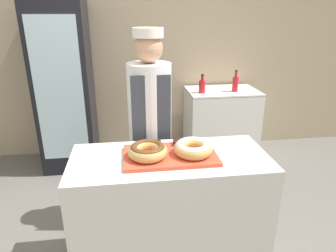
{
  "coord_description": "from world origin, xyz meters",
  "views": [
    {
      "loc": [
        -0.25,
        -1.75,
        1.78
      ],
      "look_at": [
        0.0,
        0.1,
        1.08
      ],
      "focal_mm": 32.0,
      "sensor_mm": 36.0,
      "label": 1
    }
  ],
  "objects_px": {
    "brownie_back_right": "(179,142)",
    "serving_tray": "(170,155)",
    "bottle_red_b": "(235,83)",
    "brownie_back_left": "(156,144)",
    "chest_freezer": "(220,123)",
    "donut_light_glaze": "(193,148)",
    "beverage_fridge": "(65,89)",
    "bottle_red": "(202,86)",
    "donut_chocolate_glaze": "(148,150)",
    "baker_person": "(150,128)"
  },
  "relations": [
    {
      "from": "baker_person",
      "to": "bottle_red",
      "type": "height_order",
      "value": "baker_person"
    },
    {
      "from": "beverage_fridge",
      "to": "bottle_red_b",
      "type": "relative_size",
      "value": 7.44
    },
    {
      "from": "baker_person",
      "to": "brownie_back_left",
      "type": "bearing_deg",
      "value": -89.12
    },
    {
      "from": "brownie_back_right",
      "to": "serving_tray",
      "type": "bearing_deg",
      "value": -121.16
    },
    {
      "from": "chest_freezer",
      "to": "bottle_red",
      "type": "relative_size",
      "value": 3.96
    },
    {
      "from": "serving_tray",
      "to": "donut_chocolate_glaze",
      "type": "xyz_separation_m",
      "value": [
        -0.15,
        -0.02,
        0.06
      ]
    },
    {
      "from": "donut_light_glaze",
      "to": "chest_freezer",
      "type": "xyz_separation_m",
      "value": [
        0.77,
        1.79,
        -0.52
      ]
    },
    {
      "from": "donut_chocolate_glaze",
      "to": "donut_light_glaze",
      "type": "bearing_deg",
      "value": 0.0
    },
    {
      "from": "brownie_back_left",
      "to": "chest_freezer",
      "type": "bearing_deg",
      "value": 58.64
    },
    {
      "from": "beverage_fridge",
      "to": "bottle_red",
      "type": "relative_size",
      "value": 8.66
    },
    {
      "from": "brownie_back_left",
      "to": "donut_light_glaze",
      "type": "bearing_deg",
      "value": -34.7
    },
    {
      "from": "donut_chocolate_glaze",
      "to": "brownie_back_right",
      "type": "xyz_separation_m",
      "value": [
        0.23,
        0.16,
        -0.03
      ]
    },
    {
      "from": "baker_person",
      "to": "chest_freezer",
      "type": "height_order",
      "value": "baker_person"
    },
    {
      "from": "serving_tray",
      "to": "chest_freezer",
      "type": "relative_size",
      "value": 0.69
    },
    {
      "from": "serving_tray",
      "to": "bottle_red_b",
      "type": "relative_size",
      "value": 2.33
    },
    {
      "from": "beverage_fridge",
      "to": "chest_freezer",
      "type": "bearing_deg",
      "value": 0.2
    },
    {
      "from": "baker_person",
      "to": "brownie_back_right",
      "type": "bearing_deg",
      "value": -67.67
    },
    {
      "from": "bottle_red_b",
      "to": "bottle_red",
      "type": "bearing_deg",
      "value": -178.76
    },
    {
      "from": "donut_chocolate_glaze",
      "to": "bottle_red",
      "type": "height_order",
      "value": "bottle_red"
    },
    {
      "from": "beverage_fridge",
      "to": "bottle_red_b",
      "type": "bearing_deg",
      "value": -2.27
    },
    {
      "from": "donut_chocolate_glaze",
      "to": "chest_freezer",
      "type": "bearing_deg",
      "value": 59.34
    },
    {
      "from": "brownie_back_left",
      "to": "donut_chocolate_glaze",
      "type": "bearing_deg",
      "value": -112.77
    },
    {
      "from": "beverage_fridge",
      "to": "chest_freezer",
      "type": "xyz_separation_m",
      "value": [
        1.89,
        0.01,
        -0.52
      ]
    },
    {
      "from": "baker_person",
      "to": "bottle_red_b",
      "type": "height_order",
      "value": "baker_person"
    },
    {
      "from": "donut_light_glaze",
      "to": "brownie_back_right",
      "type": "xyz_separation_m",
      "value": [
        -0.07,
        0.16,
        -0.03
      ]
    },
    {
      "from": "brownie_back_right",
      "to": "chest_freezer",
      "type": "height_order",
      "value": "brownie_back_right"
    },
    {
      "from": "brownie_back_right",
      "to": "bottle_red",
      "type": "height_order",
      "value": "bottle_red"
    },
    {
      "from": "brownie_back_left",
      "to": "brownie_back_right",
      "type": "relative_size",
      "value": 1.0
    },
    {
      "from": "donut_chocolate_glaze",
      "to": "chest_freezer",
      "type": "xyz_separation_m",
      "value": [
        1.06,
        1.79,
        -0.52
      ]
    },
    {
      "from": "donut_chocolate_glaze",
      "to": "chest_freezer",
      "type": "distance_m",
      "value": 2.15
    },
    {
      "from": "donut_light_glaze",
      "to": "serving_tray",
      "type": "bearing_deg",
      "value": 170.69
    },
    {
      "from": "brownie_back_left",
      "to": "beverage_fridge",
      "type": "height_order",
      "value": "beverage_fridge"
    },
    {
      "from": "bottle_red",
      "to": "bottle_red_b",
      "type": "xyz_separation_m",
      "value": [
        0.41,
        0.01,
        0.01
      ]
    },
    {
      "from": "donut_light_glaze",
      "to": "bottle_red",
      "type": "height_order",
      "value": "bottle_red"
    },
    {
      "from": "brownie_back_left",
      "to": "serving_tray",
      "type": "bearing_deg",
      "value": -58.84
    },
    {
      "from": "donut_light_glaze",
      "to": "chest_freezer",
      "type": "height_order",
      "value": "donut_light_glaze"
    },
    {
      "from": "donut_light_glaze",
      "to": "bottle_red",
      "type": "relative_size",
      "value": 1.14
    },
    {
      "from": "donut_light_glaze",
      "to": "beverage_fridge",
      "type": "distance_m",
      "value": 2.11
    },
    {
      "from": "serving_tray",
      "to": "bottle_red_b",
      "type": "height_order",
      "value": "bottle_red_b"
    },
    {
      "from": "baker_person",
      "to": "bottle_red",
      "type": "relative_size",
      "value": 7.57
    },
    {
      "from": "donut_chocolate_glaze",
      "to": "brownie_back_right",
      "type": "relative_size",
      "value": 3.48
    },
    {
      "from": "brownie_back_left",
      "to": "bottle_red",
      "type": "xyz_separation_m",
      "value": [
        0.71,
        1.54,
        0.03
      ]
    },
    {
      "from": "donut_light_glaze",
      "to": "brownie_back_left",
      "type": "xyz_separation_m",
      "value": [
        -0.23,
        0.16,
        -0.03
      ]
    },
    {
      "from": "serving_tray",
      "to": "bottle_red_b",
      "type": "distance_m",
      "value": 1.98
    },
    {
      "from": "bottle_red",
      "to": "bottle_red_b",
      "type": "height_order",
      "value": "bottle_red_b"
    },
    {
      "from": "bottle_red_b",
      "to": "brownie_back_right",
      "type": "bearing_deg",
      "value": -121.8
    },
    {
      "from": "brownie_back_right",
      "to": "bottle_red",
      "type": "distance_m",
      "value": 1.63
    },
    {
      "from": "brownie_back_left",
      "to": "bottle_red_b",
      "type": "relative_size",
      "value": 0.28
    },
    {
      "from": "serving_tray",
      "to": "beverage_fridge",
      "type": "height_order",
      "value": "beverage_fridge"
    },
    {
      "from": "beverage_fridge",
      "to": "bottle_red",
      "type": "xyz_separation_m",
      "value": [
        1.6,
        -0.09,
        0.0
      ]
    }
  ]
}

